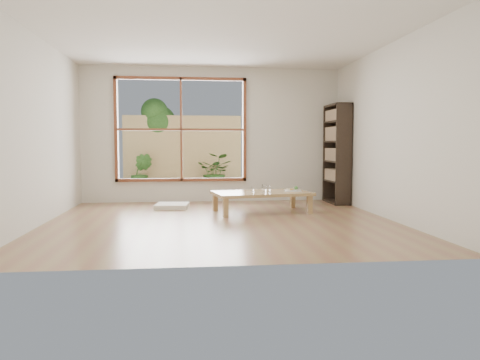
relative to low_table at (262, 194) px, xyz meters
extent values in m
plane|color=olive|center=(-0.72, -0.85, -0.30)|extent=(5.00, 5.00, 0.00)
cube|color=#A98552|center=(0.00, 0.00, 0.02)|extent=(1.67, 1.12, 0.05)
cube|color=#A98552|center=(-0.63, -0.47, -0.15)|extent=(0.09, 0.09, 0.29)
cube|color=#A98552|center=(-0.75, 0.24, -0.15)|extent=(0.09, 0.09, 0.29)
cube|color=#A98552|center=(0.75, -0.24, -0.15)|extent=(0.09, 0.09, 0.29)
cube|color=#A98552|center=(0.63, 0.47, -0.15)|extent=(0.09, 0.09, 0.29)
cube|color=silver|center=(-1.48, 0.66, -0.26)|extent=(0.61, 0.61, 0.08)
cube|color=black|center=(1.61, 1.05, 0.64)|extent=(0.30, 0.84, 1.87)
cylinder|color=silver|center=(0.02, -0.18, 0.11)|extent=(0.07, 0.07, 0.14)
cylinder|color=silver|center=(0.11, -0.01, 0.09)|extent=(0.07, 0.07, 0.10)
cylinder|color=silver|center=(0.09, 0.13, 0.08)|extent=(0.06, 0.06, 0.08)
cylinder|color=silver|center=(-0.14, 0.08, 0.08)|extent=(0.06, 0.06, 0.07)
cube|color=white|center=(0.53, 0.04, 0.05)|extent=(0.27, 0.20, 0.02)
sphere|color=#407A30|center=(0.60, 0.08, 0.09)|extent=(0.07, 0.07, 0.07)
cube|color=gold|center=(0.50, 0.00, 0.07)|extent=(0.05, 0.04, 0.02)
cube|color=beige|center=(0.47, 0.07, 0.07)|extent=(0.06, 0.05, 0.02)
cylinder|color=silver|center=(0.56, -0.01, 0.06)|extent=(0.15, 0.02, 0.01)
cube|color=#342C26|center=(-1.32, 2.71, -0.30)|extent=(2.80, 2.00, 0.05)
cube|color=black|center=(-1.52, 2.34, 0.06)|extent=(1.18, 0.59, 0.05)
cube|color=black|center=(-2.06, 2.34, -0.12)|extent=(0.07, 0.07, 0.31)
cube|color=black|center=(-2.00, 2.59, -0.12)|extent=(0.07, 0.07, 0.31)
cube|color=black|center=(-1.03, 2.10, -0.12)|extent=(0.07, 0.07, 0.31)
cube|color=black|center=(-0.97, 2.34, -0.12)|extent=(0.07, 0.07, 0.31)
cube|color=#DEB671|center=(-1.32, 3.71, 0.60)|extent=(2.80, 0.06, 1.80)
imported|color=#366425|center=(-0.55, 3.43, 0.17)|extent=(0.97, 0.91, 0.89)
imported|color=#366425|center=(-2.26, 3.29, 0.17)|extent=(0.55, 0.48, 0.88)
cylinder|color=#4C3D2D|center=(-2.02, 4.01, 0.50)|extent=(0.14, 0.14, 1.60)
sphere|color=#366425|center=(-1.90, 4.01, 1.35)|extent=(0.84, 0.84, 0.84)
sphere|color=#366425|center=(-2.17, 4.09, 1.15)|extent=(0.70, 0.70, 0.70)
sphere|color=#366425|center=(-1.99, 3.91, 1.60)|extent=(0.64, 0.64, 0.64)
camera|label=1|loc=(-1.19, -7.55, 0.81)|focal=35.00mm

